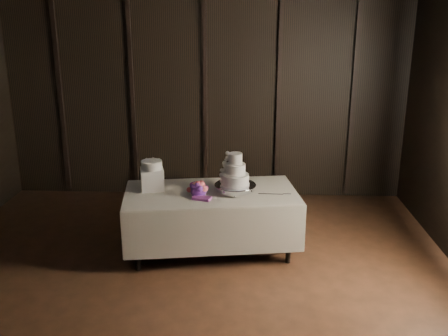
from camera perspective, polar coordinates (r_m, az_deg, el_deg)
room at (r=4.19m, az=-6.03°, el=0.04°), size 6.08×7.08×3.08m
display_table at (r=5.91m, az=-1.46°, el=-5.85°), size 2.12×1.32×0.76m
cake_stand at (r=5.77m, az=1.29°, el=-2.33°), size 0.60×0.60×0.09m
wedding_cake at (r=5.69m, az=1.02°, el=-0.54°), size 0.35×0.31×0.37m
bouquet at (r=5.64m, az=-2.95°, el=-2.51°), size 0.42×0.49×0.20m
box_pedestal at (r=5.89m, az=-8.20°, el=-1.26°), size 0.32×0.32×0.25m
small_cake at (r=5.84m, az=-8.27°, el=0.36°), size 0.32×0.32×0.10m
cake_knife at (r=5.72m, az=5.36°, el=-2.98°), size 0.37×0.04×0.01m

